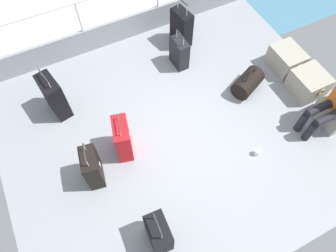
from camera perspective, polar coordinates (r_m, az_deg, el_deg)
The scene contains 15 objects.
ground_plane at distance 4.80m, azimuth 2.01°, elevation -0.67°, with size 4.40×5.20×0.06m, color gray.
gunwale_port at distance 5.89m, azimuth -8.18°, elevation 17.19°, with size 0.06×5.20×0.45m, color gray.
railing_port at distance 5.54m, azimuth -8.94°, elevation 21.45°, with size 0.04×4.20×1.02m.
sea_wake at distance 7.32m, azimuth -12.11°, elevation 20.38°, with size 12.00×12.00×0.01m.
cargo_crate_0 at distance 5.72m, azimuth 20.76°, elevation 11.33°, with size 0.57×0.44×0.37m.
cargo_crate_1 at distance 5.51m, azimuth 24.26°, elevation 7.17°, with size 0.54×0.49×0.38m.
cargo_crate_2 at distance 5.32m, azimuth 28.09°, elevation 2.13°, with size 0.52×0.41×0.38m.
suitcase_0 at distance 4.26m, azimuth -13.63°, elevation -7.40°, with size 0.41×0.27×0.79m.
suitcase_1 at distance 4.97m, azimuth -20.06°, elevation 5.09°, with size 0.48×0.31×0.83m.
suitcase_2 at distance 5.71m, azimuth 2.46°, elevation 17.52°, with size 0.43×0.28×0.87m.
suitcase_3 at distance 3.93m, azimuth -1.73°, elevation -18.98°, with size 0.40×0.26×0.73m.
suitcase_4 at distance 5.37m, azimuth 2.08°, elevation 13.18°, with size 0.36×0.21×0.69m.
suitcase_5 at distance 4.37m, azimuth -8.28°, elevation -2.32°, with size 0.46×0.31×0.74m.
duffel_bag at distance 5.23m, azimuth 14.32°, elevation 7.66°, with size 0.50×0.60×0.46m.
paper_cup at distance 4.71m, azimuth 15.94°, elevation -4.66°, with size 0.08×0.08×0.10m, color white.
Camera 1 is at (2.08, -1.23, 4.12)m, focal length 33.41 mm.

